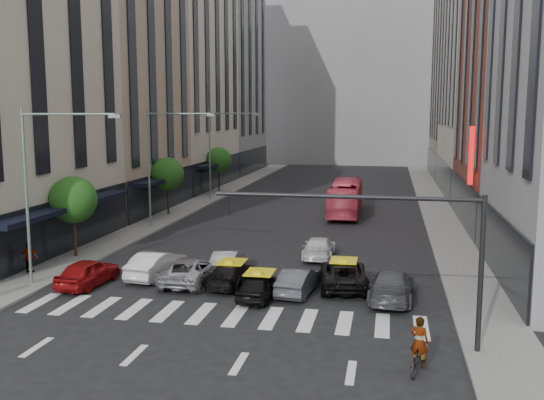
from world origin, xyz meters
The scene contains 32 objects.
ground centered at (0.00, 0.00, 0.00)m, with size 160.00×160.00×0.00m, color black.
sidewalk_left centered at (-11.50, 30.00, 0.07)m, with size 3.00×96.00×0.15m, color slate.
sidewalk_right centered at (11.50, 30.00, 0.07)m, with size 3.00×96.00×0.15m, color slate.
building_left_b centered at (-17.00, 28.00, 12.00)m, with size 8.00×16.00×24.00m, color tan.
building_left_c centered at (-17.00, 46.00, 18.00)m, with size 8.00×20.00×36.00m, color beige.
building_left_d centered at (-17.00, 65.00, 15.00)m, with size 8.00×18.00×30.00m, color gray.
building_right_b centered at (17.00, 27.00, 13.00)m, with size 8.00×18.00×26.00m, color brown.
building_right_c centered at (17.00, 46.00, 20.00)m, with size 8.00×20.00×40.00m, color beige.
building_right_d centered at (17.00, 65.00, 14.00)m, with size 8.00×18.00×28.00m, color tan.
building_far centered at (0.00, 85.00, 18.00)m, with size 30.00×10.00×36.00m, color gray.
tree_near centered at (-11.80, 10.00, 3.65)m, with size 2.88×2.88×4.95m.
tree_mid centered at (-11.80, 26.00, 3.65)m, with size 2.88×2.88×4.95m.
tree_far centered at (-11.80, 42.00, 3.65)m, with size 2.88×2.88×4.95m.
streetlamp_near centered at (-10.04, 4.00, 5.90)m, with size 5.38×0.25×9.00m.
streetlamp_mid centered at (-10.04, 20.00, 5.90)m, with size 5.38×0.25×9.00m.
streetlamp_far centered at (-10.04, 36.00, 5.90)m, with size 5.38×0.25×9.00m.
traffic_signal centered at (7.69, -1.00, 4.47)m, with size 10.10×0.20×6.00m.
liberty_sign centered at (12.60, 20.00, 6.00)m, with size 0.30×0.70×4.00m.
car_red centered at (-8.10, 4.57, 0.72)m, with size 1.70×4.22×1.44m, color maroon.
car_white_front centered at (-5.20, 6.77, 0.73)m, with size 1.55×4.46×1.47m, color silver.
car_silver centered at (-3.03, 6.13, 0.69)m, with size 2.28×4.95×1.38m, color #9D9DA2.
taxi_left centered at (-0.77, 6.06, 0.62)m, with size 1.75×4.30×1.25m, color black.
taxi_center centered at (1.12, 4.15, 0.64)m, with size 1.52×3.78×1.29m, color black.
car_grey_mid centered at (2.82, 5.34, 0.66)m, with size 1.39×3.99×1.31m, color #404348.
taxi_right centered at (4.94, 6.82, 0.70)m, with size 2.34×5.07×1.41m, color black.
car_grey_curb centered at (7.37, 5.16, 0.72)m, with size 2.03×4.99×1.45m, color #42454B.
car_row2_left centered at (-1.73, 8.64, 0.64)m, with size 1.36×3.89×1.28m, color #9A999E.
car_row2_right centered at (2.95, 13.02, 0.65)m, with size 1.82×4.47×1.30m, color white.
bus centered at (3.36, 29.49, 1.49)m, with size 2.51×10.73×2.99m, color #D93F57.
motorcycle centered at (8.28, -3.09, 0.46)m, with size 0.61×1.74×0.91m, color black.
rider centered at (8.28, -3.09, 1.80)m, with size 0.65×0.43×1.78m, color gray.
pedestrian_far centered at (-12.28, 5.88, 1.00)m, with size 0.99×0.41×1.70m, color gray.
Camera 1 is at (7.13, -23.53, 8.91)m, focal length 40.00 mm.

